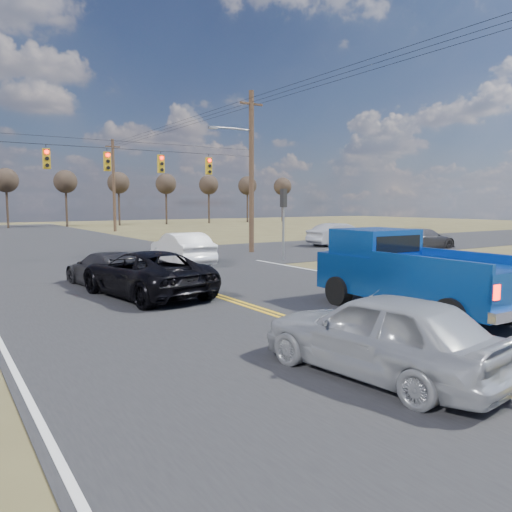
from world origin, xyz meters
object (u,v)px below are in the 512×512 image
dgrey_car_queue (107,269)px  cross_car_east_far (423,238)px  silver_suv (381,334)px  pickup_truck (410,273)px  black_suv (145,274)px  cross_car_east_near (339,235)px  white_car_queue (182,249)px

dgrey_car_queue → cross_car_east_far: size_ratio=0.94×
silver_suv → cross_car_east_far: (21.46, 16.15, -0.08)m
pickup_truck → black_suv: bearing=131.5°
dgrey_car_queue → cross_car_east_near: (19.58, 8.64, 0.16)m
black_suv → cross_car_east_near: size_ratio=1.11×
silver_suv → dgrey_car_queue: bearing=-91.9°
cross_car_east_far → pickup_truck: bearing=131.9°
white_car_queue → silver_suv: bearing=80.8°
cross_car_east_far → dgrey_car_queue: bearing=103.7°
white_car_queue → cross_car_east_near: size_ratio=1.00×
black_suv → dgrey_car_queue: black_suv is taller
silver_suv → cross_car_east_far: bearing=-150.8°
white_car_queue → dgrey_car_queue: size_ratio=1.08×
pickup_truck → cross_car_east_near: bearing=54.0°
white_car_queue → dgrey_car_queue: 6.85m
cross_car_east_near → pickup_truck: bearing=142.1°
black_suv → white_car_queue: size_ratio=1.12×
silver_suv → cross_car_east_far: size_ratio=0.95×
silver_suv → black_suv: silver_suv is taller
dgrey_car_queue → cross_car_east_near: size_ratio=0.92×
dgrey_car_queue → black_suv: bearing=95.6°
pickup_truck → black_suv: size_ratio=1.13×
dgrey_car_queue → cross_car_east_far: (22.72, 3.71, 0.04)m
white_car_queue → cross_car_east_near: cross_car_east_near is taller
silver_suv → black_suv: 9.81m
black_suv → cross_car_east_far: size_ratio=1.13×
cross_car_east_near → silver_suv: bearing=138.5°
pickup_truck → white_car_queue: bearing=95.0°
pickup_truck → silver_suv: pickup_truck is taller
black_suv → cross_car_east_near: cross_car_east_near is taller
cross_car_east_near → cross_car_east_far: cross_car_east_near is taller
pickup_truck → cross_car_east_near: (13.61, 17.79, -0.31)m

